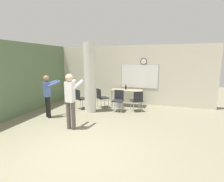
# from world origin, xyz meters

# --- Properties ---
(ground_plane) EXTENTS (24.00, 24.00, 0.00)m
(ground_plane) POSITION_xyz_m (0.00, 0.00, 0.00)
(ground_plane) COLOR gray
(wall_left_accent) EXTENTS (0.12, 7.00, 2.80)m
(wall_left_accent) POSITION_xyz_m (-3.50, 2.50, 1.40)
(wall_left_accent) COLOR #5B7551
(wall_left_accent) RESTS_ON ground_plane
(wall_back) EXTENTS (8.00, 0.15, 2.80)m
(wall_back) POSITION_xyz_m (0.01, 5.06, 1.40)
(wall_back) COLOR beige
(wall_back) RESTS_ON ground_plane
(support_pillar) EXTENTS (0.46, 0.46, 2.80)m
(support_pillar) POSITION_xyz_m (-1.09, 3.17, 1.40)
(support_pillar) COLOR silver
(support_pillar) RESTS_ON ground_plane
(folding_table) EXTENTS (1.43, 0.62, 0.75)m
(folding_table) POSITION_xyz_m (0.16, 4.49, 0.69)
(folding_table) COLOR tan
(folding_table) RESTS_ON ground_plane
(bottle_on_table) EXTENTS (0.07, 0.07, 0.24)m
(bottle_on_table) POSITION_xyz_m (0.07, 4.61, 0.84)
(bottle_on_table) COLOR black
(bottle_on_table) RESTS_ON folding_table
(waste_bin) EXTENTS (0.29, 0.29, 0.36)m
(waste_bin) POSITION_xyz_m (-0.07, 4.02, 0.18)
(waste_bin) COLOR #B2B2B7
(waste_bin) RESTS_ON ground_plane
(chair_table_left) EXTENTS (0.62, 0.62, 0.87)m
(chair_table_left) POSITION_xyz_m (-0.85, 3.83, 0.51)
(chair_table_left) COLOR #232328
(chair_table_left) RESTS_ON ground_plane
(chair_near_pillar) EXTENTS (0.59, 0.59, 0.87)m
(chair_near_pillar) POSITION_xyz_m (-1.67, 3.35, 0.51)
(chair_near_pillar) COLOR #232328
(chair_near_pillar) RESTS_ON ground_plane
(chair_table_right) EXTENTS (0.60, 0.60, 0.87)m
(chair_table_right) POSITION_xyz_m (0.76, 3.72, 0.51)
(chair_table_right) COLOR #232328
(chair_table_right) RESTS_ON ground_plane
(chair_table_front) EXTENTS (0.45, 0.45, 0.87)m
(chair_table_front) POSITION_xyz_m (-0.00, 3.59, 0.51)
(chair_table_front) COLOR #232328
(chair_table_front) RESTS_ON ground_plane
(person_watching_back) EXTENTS (0.54, 0.63, 1.58)m
(person_watching_back) POSITION_xyz_m (-2.26, 2.00, 0.93)
(person_watching_back) COLOR black
(person_watching_back) RESTS_ON ground_plane
(person_playing_front) EXTENTS (0.39, 0.68, 1.72)m
(person_playing_front) POSITION_xyz_m (-0.87, 1.29, 1.01)
(person_playing_front) COLOR #514C47
(person_playing_front) RESTS_ON ground_plane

